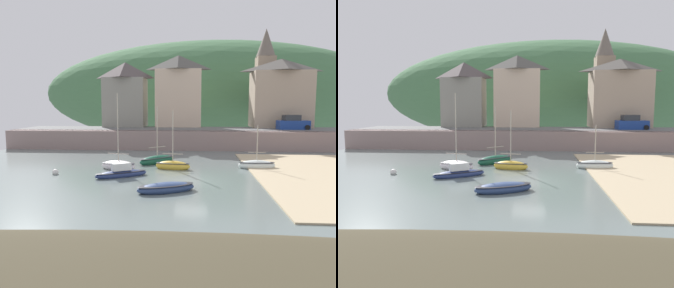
# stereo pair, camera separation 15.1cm
# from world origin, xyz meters

# --- Properties ---
(ground) EXTENTS (48.00, 41.00, 0.61)m
(ground) POSITION_xyz_m (1.40, -9.56, 0.16)
(ground) COLOR slate
(quay_seawall) EXTENTS (48.00, 9.40, 2.40)m
(quay_seawall) POSITION_xyz_m (0.00, 17.50, 1.36)
(quay_seawall) COLOR gray
(quay_seawall) RESTS_ON ground
(hillside_backdrop) EXTENTS (80.00, 44.00, 23.76)m
(hillside_backdrop) POSITION_xyz_m (5.21, 55.20, 8.32)
(hillside_backdrop) COLOR #427046
(hillside_backdrop) RESTS_ON ground
(waterfront_building_left) EXTENTS (6.38, 5.62, 9.66)m
(waterfront_building_left) POSITION_xyz_m (-10.15, 25.20, 7.32)
(waterfront_building_left) COLOR gray
(waterfront_building_left) RESTS_ON ground
(waterfront_building_centre) EXTENTS (7.02, 4.40, 10.60)m
(waterfront_building_centre) POSITION_xyz_m (-2.08, 25.20, 7.80)
(waterfront_building_centre) COLOR beige
(waterfront_building_centre) RESTS_ON ground
(waterfront_building_right) EXTENTS (8.61, 5.44, 9.96)m
(waterfront_building_right) POSITION_xyz_m (12.95, 25.20, 7.45)
(waterfront_building_right) COLOR tan
(waterfront_building_right) RESTS_ON ground
(church_with_spire) EXTENTS (3.00, 3.00, 15.13)m
(church_with_spire) POSITION_xyz_m (11.47, 29.20, 10.19)
(church_with_spire) COLOR gray
(church_with_spire) RESTS_ON ground
(rowboat_small_beached) EXTENTS (4.19, 3.01, 1.27)m
(rowboat_small_beached) POSITION_xyz_m (-5.56, 0.70, 0.31)
(rowboat_small_beached) COLOR navy
(rowboat_small_beached) RESTS_ON ground
(sailboat_white_hull) EXTENTS (3.24, 1.51, 5.40)m
(sailboat_white_hull) POSITION_xyz_m (-1.67, 4.17, 0.32)
(sailboat_white_hull) COLOR gold
(sailboat_white_hull) RESTS_ON ground
(sailboat_far_left) EXTENTS (4.18, 2.85, 0.81)m
(sailboat_far_left) POSITION_xyz_m (-1.65, -3.52, 0.25)
(sailboat_far_left) COLOR navy
(sailboat_far_left) RESTS_ON ground
(motorboat_with_cabin) EXTENTS (3.32, 1.23, 4.11)m
(motorboat_with_cabin) POSITION_xyz_m (5.87, 5.09, 0.31)
(motorboat_with_cabin) COLOR white
(motorboat_with_cabin) RESTS_ON ground
(sailboat_tall_mast) EXTENTS (3.79, 3.78, 5.69)m
(sailboat_tall_mast) POSITION_xyz_m (-3.37, 6.98, 0.32)
(sailboat_tall_mast) COLOR #164F38
(sailboat_tall_mast) RESTS_ON ground
(fishing_boat_green) EXTENTS (3.42, 1.97, 6.92)m
(fishing_boat_green) POSITION_xyz_m (-6.50, 3.79, 0.34)
(fishing_boat_green) COLOR white
(fishing_boat_green) RESTS_ON ground
(parked_car_near_slipway) EXTENTS (4.24, 2.07, 1.95)m
(parked_car_near_slipway) POSITION_xyz_m (13.55, 20.70, 3.20)
(parked_car_near_slipway) COLOR navy
(parked_car_near_slipway) RESTS_ON ground
(mooring_buoy) EXTENTS (0.53, 0.53, 0.53)m
(mooring_buoy) POSITION_xyz_m (-11.20, 1.22, 0.16)
(mooring_buoy) COLOR silver
(mooring_buoy) RESTS_ON ground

